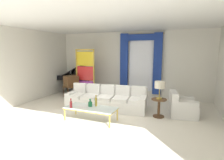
{
  "coord_description": "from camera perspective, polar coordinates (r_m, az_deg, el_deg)",
  "views": [
    {
      "loc": [
        2.41,
        -5.13,
        2.09
      ],
      "look_at": [
        -0.06,
        0.9,
        1.05
      ],
      "focal_mm": 28.7,
      "sensor_mm": 36.0,
      "label": 1
    }
  ],
  "objects": [
    {
      "name": "couch_white_long",
      "position": [
        6.69,
        -1.68,
        -6.41
      ],
      "size": [
        2.99,
        1.22,
        0.86
      ],
      "color": "white",
      "rests_on": "ground"
    },
    {
      "name": "ground_plane",
      "position": [
        6.04,
        -2.75,
        -11.18
      ],
      "size": [
        16.0,
        16.0,
        0.0
      ],
      "primitive_type": "plane",
      "color": "silver"
    },
    {
      "name": "curtained_window",
      "position": [
        8.25,
        9.05,
        6.52
      ],
      "size": [
        2.0,
        0.17,
        2.7
      ],
      "color": "white",
      "rests_on": "ground"
    },
    {
      "name": "bottle_blue_decanter",
      "position": [
        5.61,
        -6.95,
        -7.51
      ],
      "size": [
        0.13,
        0.13,
        0.24
      ],
      "color": "#196B3D",
      "rests_on": "coffee_table"
    },
    {
      "name": "grand_piano",
      "position": [
        9.43,
        -11.52,
        1.02
      ],
      "size": [
        1.5,
        1.1,
        1.4
      ],
      "color": "black",
      "rests_on": "ground"
    },
    {
      "name": "ceiling_slab",
      "position": [
        6.47,
        0.17,
        17.33
      ],
      "size": [
        8.0,
        7.6,
        0.04
      ],
      "primitive_type": "cube",
      "color": "white"
    },
    {
      "name": "armchair_white",
      "position": [
        6.32,
        21.19,
        -8.13
      ],
      "size": [
        0.95,
        0.94,
        0.8
      ],
      "color": "white",
      "rests_on": "ground"
    },
    {
      "name": "table_lamp_brass",
      "position": [
        5.84,
        14.98,
        -1.72
      ],
      "size": [
        0.32,
        0.32,
        0.57
      ],
      "color": "#B29338",
      "rests_on": "round_side_table"
    },
    {
      "name": "wall_left",
      "position": [
        8.37,
        -24.38,
        4.21
      ],
      "size": [
        0.12,
        7.0,
        3.0
      ],
      "primitive_type": "cube",
      "color": "white",
      "rests_on": "ground"
    },
    {
      "name": "coffee_table",
      "position": [
        5.54,
        -6.77,
        -8.99
      ],
      "size": [
        1.57,
        0.68,
        0.41
      ],
      "color": "silver",
      "rests_on": "ground"
    },
    {
      "name": "bottle_amber_squat",
      "position": [
        5.61,
        -5.11,
        -6.84
      ],
      "size": [
        0.07,
        0.07,
        0.35
      ],
      "color": "gold",
      "rests_on": "coffee_table"
    },
    {
      "name": "peacock_figurine",
      "position": [
        7.86,
        -6.46,
        -4.77
      ],
      "size": [
        0.44,
        0.6,
        0.5
      ],
      "color": "beige",
      "rests_on": "ground"
    },
    {
      "name": "wall_rear",
      "position": [
        8.56,
        5.88,
        5.06
      ],
      "size": [
        8.0,
        0.12,
        3.0
      ],
      "primitive_type": "cube",
      "color": "white",
      "rests_on": "ground"
    },
    {
      "name": "vintage_tv",
      "position": [
        8.41,
        -12.91,
        -0.49
      ],
      "size": [
        0.73,
        0.76,
        1.35
      ],
      "color": "brown",
      "rests_on": "ground"
    },
    {
      "name": "stained_glass_divider",
      "position": [
        8.29,
        -8.54,
        1.81
      ],
      "size": [
        0.95,
        0.05,
        2.2
      ],
      "color": "gold",
      "rests_on": "ground"
    },
    {
      "name": "round_side_table",
      "position": [
        5.99,
        14.71,
        -8.06
      ],
      "size": [
        0.48,
        0.48,
        0.59
      ],
      "color": "brown",
      "rests_on": "ground"
    },
    {
      "name": "bottle_crystal_tall",
      "position": [
        5.59,
        -12.94,
        -7.46
      ],
      "size": [
        0.07,
        0.07,
        0.29
      ],
      "color": "maroon",
      "rests_on": "coffee_table"
    }
  ]
}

